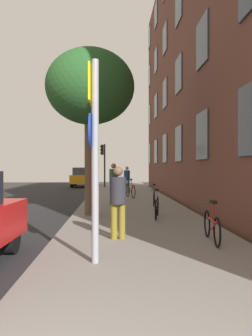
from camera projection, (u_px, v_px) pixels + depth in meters
ground_plane at (55, 203)px, 16.16m from camera, size 41.80×41.80×0.00m
road_asphalt at (10, 203)px, 16.08m from camera, size 7.00×38.00×0.01m
sidewalk at (129, 201)px, 16.30m from camera, size 4.20×38.00×0.12m
building_facade at (185, 54)px, 15.87m from camera, size 0.56×27.00×13.94m
sign_post at (94, 145)px, 5.61m from camera, size 0.16×0.60×3.36m
traffic_light at (103, 157)px, 26.78m from camera, size 0.43×0.24×3.36m
tree_near at (90, 88)px, 11.17m from camera, size 2.91×2.91×5.45m
bicycle_0 at (212, 226)px, 7.18m from camera, size 0.42×1.62×0.89m
bicycle_1 at (157, 206)px, 10.56m from camera, size 0.47×1.60×0.91m
bicycle_2 at (154, 197)px, 14.02m from camera, size 0.42×1.68×0.89m
bicycle_3 at (130, 190)px, 17.39m from camera, size 0.53×1.73×0.98m
pedestrian_0 at (118, 198)px, 7.46m from camera, size 0.39×0.39×1.59m
pedestrian_1 at (114, 180)px, 15.60m from camera, size 0.55×0.55×1.74m
pedestrian_2 at (127, 178)px, 20.38m from camera, size 0.42×0.42×1.61m
car_1 at (84, 177)px, 28.65m from camera, size 1.93×4.03×1.62m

